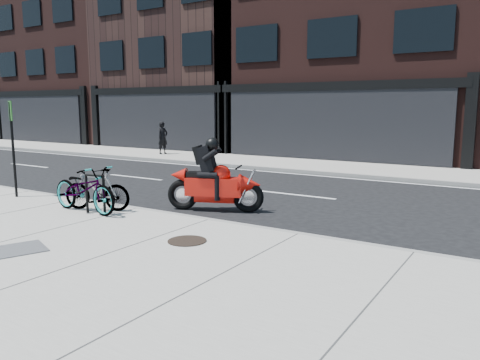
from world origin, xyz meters
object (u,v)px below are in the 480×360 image
Objects in this scene: motorcycle at (219,181)px; pedestrian at (163,138)px; bicycle_rear at (97,190)px; sign_post at (12,140)px; bicycle_front at (84,189)px; utility_grate at (19,249)px; manhole_cover at (187,241)px; bike_rack at (95,190)px.

pedestrian is (-9.16, 8.39, 0.22)m from motorcycle.
bicycle_rear is 3.13m from sign_post.
bicycle_front is 3.05m from sign_post.
bicycle_front is at bearing 118.57° from utility_grate.
manhole_cover is (3.17, -0.83, -0.46)m from bicycle_rear.
pedestrian is at bearing 123.13° from utility_grate.
bicycle_front is at bearing -37.24° from bicycle_rear.
bicycle_front is 0.81× the size of sign_post.
sign_post reaches higher than pedestrian.
bike_rack is 0.31m from bicycle_front.
bicycle_front reaches higher than manhole_cover.
bike_rack is at bearing -82.58° from bicycle_front.
manhole_cover is (10.37, -11.08, -0.77)m from pedestrian.
bicycle_front is 2.58× the size of utility_grate.
bike_rack is 0.44× the size of bicycle_front.
bike_rack is 2.72m from motorcycle.
utility_grate is at bearing -149.06° from bicycle_front.
utility_grate is 5.13m from sign_post.
bicycle_rear is at bearing 22.30° from sign_post.
sign_post reaches higher than utility_grate.
pedestrian is (-7.42, 10.48, 0.28)m from bike_rack.
sign_post reaches higher than bicycle_rear.
sign_post is (-2.98, -0.03, 0.97)m from bicycle_rear.
bicycle_front is 12.69m from pedestrian.
sign_post is at bearing 87.73° from bicycle_front.
pedestrian is (-7.20, 10.25, 0.32)m from bicycle_rear.
motorcycle is at bearing 114.35° from manhole_cover.
sign_post is (-3.20, 0.21, 0.93)m from bike_rack.
bicycle_front reaches higher than bicycle_rear.
motorcycle reaches higher than bicycle_rear.
pedestrian reaches higher than manhole_cover.
sign_post is at bearing 148.11° from utility_grate.
bike_rack is 3.34m from sign_post.
motorcycle reaches higher than bicycle_front.
pedestrian is at bearing 133.11° from manhole_cover.
bike_rack is at bearing 168.56° from manhole_cover.
bicycle_front is 0.28m from bicycle_rear.
bicycle_rear is 12.52m from pedestrian.
sign_post is at bearing -109.06° from bicycle_rear.
pedestrian is at bearing -164.50° from bicycle_rear.
utility_grate is at bearing -120.91° from motorcycle.
bicycle_front is (-0.31, -0.03, 0.01)m from bike_rack.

